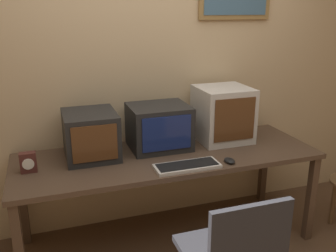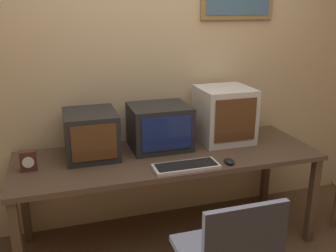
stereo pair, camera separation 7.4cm
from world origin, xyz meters
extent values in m
cube|color=#D1B284|center=(0.00, 1.34, 1.30)|extent=(8.00, 0.05, 2.60)
cube|color=#4C3828|center=(0.00, 0.89, 0.71)|extent=(2.20, 0.76, 0.04)
cube|color=#4C3828|center=(-1.05, 0.56, 0.35)|extent=(0.06, 0.06, 0.70)
cube|color=#4C3828|center=(1.05, 0.56, 0.35)|extent=(0.06, 0.06, 0.70)
cube|color=#4C3828|center=(-1.05, 1.22, 0.35)|extent=(0.06, 0.06, 0.70)
cube|color=#4C3828|center=(1.05, 1.22, 0.35)|extent=(0.06, 0.06, 0.70)
cube|color=black|center=(-0.53, 1.03, 0.90)|extent=(0.36, 0.41, 0.33)
cube|color=#563319|center=(-0.53, 0.82, 0.90)|extent=(0.30, 0.01, 0.25)
cube|color=black|center=(-0.02, 1.05, 0.90)|extent=(0.44, 0.37, 0.33)
cube|color=navy|center=(-0.02, 0.86, 0.90)|extent=(0.36, 0.01, 0.25)
cube|color=beige|center=(0.51, 1.05, 0.95)|extent=(0.40, 0.39, 0.43)
cube|color=#563319|center=(0.51, 0.85, 0.95)|extent=(0.33, 0.01, 0.33)
cube|color=beige|center=(0.04, 0.62, 0.74)|extent=(0.44, 0.17, 0.02)
cube|color=black|center=(0.04, 0.62, 0.76)|extent=(0.41, 0.14, 0.00)
ellipsoid|color=black|center=(0.35, 0.60, 0.75)|extent=(0.07, 0.10, 0.03)
cube|color=#4C231E|center=(-0.96, 0.89, 0.80)|extent=(0.10, 0.06, 0.13)
cylinder|color=white|center=(-0.96, 0.86, 0.80)|extent=(0.07, 0.00, 0.07)
cube|color=#2D2D33|center=(0.07, -0.15, 0.65)|extent=(0.45, 0.04, 0.41)
cylinder|color=brown|center=(1.38, 0.67, 0.21)|extent=(0.04, 0.04, 0.41)
camera|label=1|loc=(-0.82, -1.51, 1.77)|focal=40.00mm
camera|label=2|loc=(-0.75, -1.54, 1.77)|focal=40.00mm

